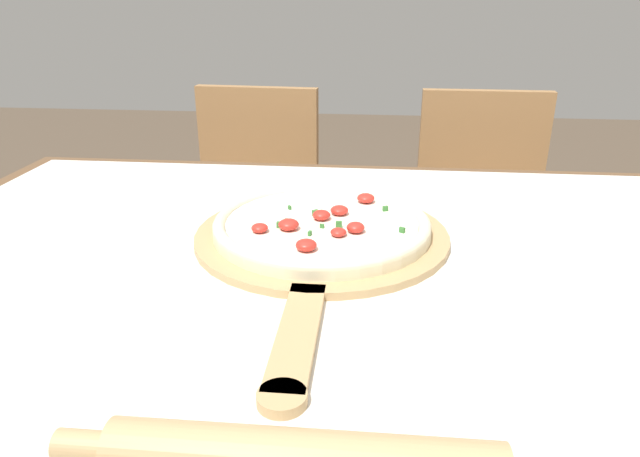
{
  "coord_description": "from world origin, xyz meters",
  "views": [
    {
      "loc": [
        0.06,
        -0.75,
        1.14
      ],
      "look_at": [
        -0.02,
        0.05,
        0.8
      ],
      "focal_mm": 32.0,
      "sensor_mm": 36.0,
      "label": 1
    }
  ],
  "objects_px": {
    "pizza_peel": "(321,241)",
    "chair_left": "(253,211)",
    "chair_right": "(479,219)",
    "pizza": "(322,224)"
  },
  "relations": [
    {
      "from": "pizza_peel",
      "to": "chair_left",
      "type": "bearing_deg",
      "value": 109.45
    },
    {
      "from": "pizza_peel",
      "to": "chair_right",
      "type": "height_order",
      "value": "chair_right"
    },
    {
      "from": "chair_left",
      "to": "pizza_peel",
      "type": "bearing_deg",
      "value": -66.53
    },
    {
      "from": "pizza",
      "to": "chair_right",
      "type": "height_order",
      "value": "chair_right"
    },
    {
      "from": "pizza_peel",
      "to": "pizza",
      "type": "distance_m",
      "value": 0.03
    },
    {
      "from": "chair_right",
      "to": "chair_left",
      "type": "bearing_deg",
      "value": -178.98
    },
    {
      "from": "pizza",
      "to": "chair_left",
      "type": "relative_size",
      "value": 0.39
    },
    {
      "from": "pizza",
      "to": "chair_left",
      "type": "bearing_deg",
      "value": 109.93
    },
    {
      "from": "pizza_peel",
      "to": "pizza",
      "type": "xyz_separation_m",
      "value": [
        0.0,
        0.02,
        0.02
      ]
    },
    {
      "from": "chair_left",
      "to": "chair_right",
      "type": "height_order",
      "value": "same"
    }
  ]
}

